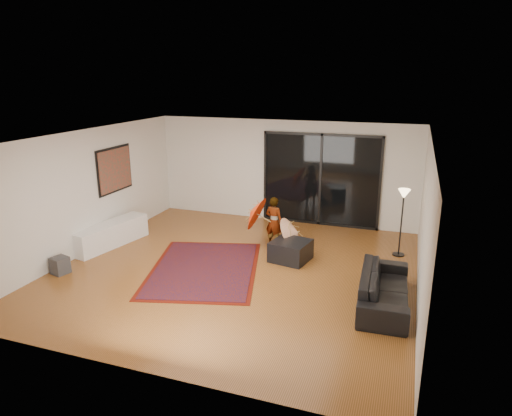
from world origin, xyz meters
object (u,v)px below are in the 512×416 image
at_px(media_console, 110,234).
at_px(child, 274,222).
at_px(ottoman, 291,251).
at_px(sofa, 384,288).

height_order(media_console, child, child).
xyz_separation_m(ottoman, child, (-0.58, 0.68, 0.37)).
relative_size(sofa, child, 1.74).
bearing_deg(ottoman, sofa, -33.88).
height_order(media_console, ottoman, media_console).
bearing_deg(sofa, ottoman, 53.72).
xyz_separation_m(sofa, ottoman, (-2.03, 1.36, -0.08)).
relative_size(media_console, child, 1.66).
distance_m(media_console, child, 3.80).
bearing_deg(sofa, child, 49.62).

